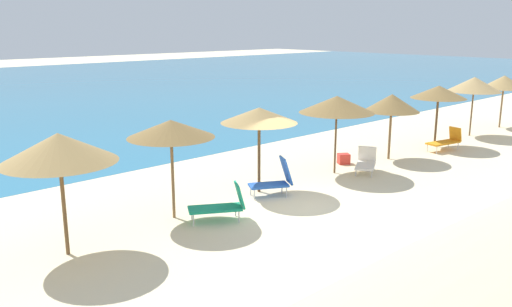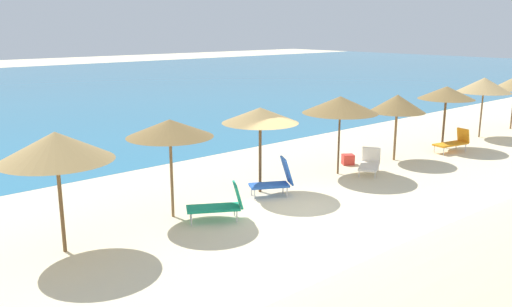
% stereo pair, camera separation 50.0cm
% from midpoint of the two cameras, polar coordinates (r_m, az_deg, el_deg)
% --- Properties ---
extents(ground_plane, '(160.00, 160.00, 0.00)m').
position_cam_midpoint_polar(ground_plane, '(15.79, 3.55, -5.77)').
color(ground_plane, beige).
extents(beach_umbrella_3, '(2.61, 2.61, 2.91)m').
position_cam_midpoint_polar(beach_umbrella_3, '(12.73, -21.58, 0.56)').
color(beach_umbrella_3, brown).
rests_on(beach_umbrella_3, ground_plane).
extents(beach_umbrella_4, '(2.38, 2.38, 2.78)m').
position_cam_midpoint_polar(beach_umbrella_4, '(14.46, -10.15, 2.62)').
color(beach_umbrella_4, brown).
rests_on(beach_umbrella_4, ground_plane).
extents(beach_umbrella_5, '(2.43, 2.43, 2.75)m').
position_cam_midpoint_polar(beach_umbrella_5, '(16.59, -0.53, 4.13)').
color(beach_umbrella_5, brown).
rests_on(beach_umbrella_5, ground_plane).
extents(beach_umbrella_6, '(2.69, 2.69, 2.83)m').
position_cam_midpoint_polar(beach_umbrella_6, '(18.98, 7.97, 5.27)').
color(beach_umbrella_6, brown).
rests_on(beach_umbrella_6, ground_plane).
extents(beach_umbrella_7, '(2.19, 2.19, 2.63)m').
position_cam_midpoint_polar(beach_umbrella_7, '(21.54, 13.80, 5.32)').
color(beach_umbrella_7, brown).
rests_on(beach_umbrella_7, ground_plane).
extents(beach_umbrella_8, '(2.40, 2.40, 2.71)m').
position_cam_midpoint_polar(beach_umbrella_8, '(24.45, 18.56, 6.30)').
color(beach_umbrella_8, brown).
rests_on(beach_umbrella_8, ground_plane).
extents(beach_umbrella_9, '(2.52, 2.52, 2.87)m').
position_cam_midpoint_polar(beach_umbrella_9, '(27.50, 22.01, 6.94)').
color(beach_umbrella_9, brown).
rests_on(beach_umbrella_9, ground_plane).
extents(beach_umbrella_10, '(2.25, 2.25, 2.74)m').
position_cam_midpoint_polar(beach_umbrella_10, '(30.50, 24.78, 7.01)').
color(beach_umbrella_10, brown).
rests_on(beach_umbrella_10, ground_plane).
extents(lounge_chair_0, '(1.45, 1.15, 1.25)m').
position_cam_midpoint_polar(lounge_chair_0, '(16.59, 1.21, -2.85)').
color(lounge_chair_0, blue).
rests_on(lounge_chair_0, ground_plane).
extents(lounge_chair_1, '(1.62, 1.30, 1.05)m').
position_cam_midpoint_polar(lounge_chair_1, '(14.59, -4.68, -5.54)').
color(lounge_chair_1, '#199972').
rests_on(lounge_chair_1, ground_plane).
extents(lounge_chair_2, '(1.49, 1.24, 0.88)m').
position_cam_midpoint_polar(lounge_chair_2, '(19.73, 11.07, -0.94)').
color(lounge_chair_2, white).
rests_on(lounge_chair_2, ground_plane).
extents(lounge_chair_3, '(1.72, 0.90, 0.97)m').
position_cam_midpoint_polar(lounge_chair_3, '(24.09, 19.27, 1.32)').
color(lounge_chair_3, orange).
rests_on(lounge_chair_3, ground_plane).
extents(cooler_box, '(0.57, 0.55, 0.40)m').
position_cam_midpoint_polar(cooler_box, '(20.80, 8.76, -0.57)').
color(cooler_box, red).
rests_on(cooler_box, ground_plane).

